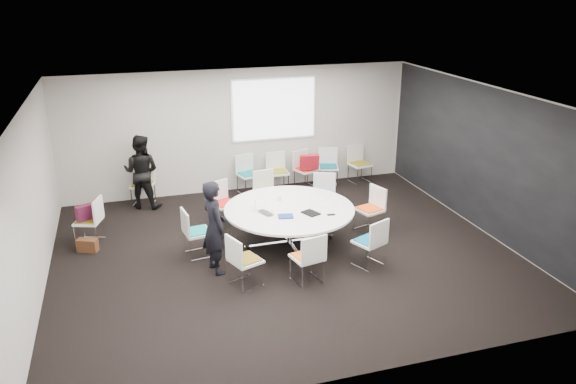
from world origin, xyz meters
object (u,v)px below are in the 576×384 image
object	(u,v)px
chair_ring_a	(369,218)
laptop	(268,212)
maroon_bag	(87,212)
conference_table	(289,217)
chair_ring_f	(245,270)
brown_bag	(88,245)
chair_back_d	(328,174)
chair_ring_d	(224,212)
chair_back_c	(306,176)
chair_ring_h	(369,251)
chair_ring_b	(324,203)
cup	(279,198)
chair_ring_c	(267,200)
chair_person_back	(143,192)
person_back	(141,172)
chair_ring_e	(197,241)
chair_back_a	(249,182)
chair_back_e	(359,171)
chair_ring_g	(307,267)
person_main	(214,227)
chair_back_b	(278,179)
chair_spare_left	(90,229)

from	to	relation	value
chair_ring_a	laptop	size ratio (longest dim) A/B	2.68
chair_ring_a	maroon_bag	distance (m)	5.31
conference_table	chair_ring_f	size ratio (longest dim) A/B	2.69
brown_bag	chair_back_d	bearing A→B (deg)	20.95
chair_ring_d	chair_back_d	size ratio (longest dim) A/B	1.00
chair_back_c	chair_ring_h	bearing A→B (deg)	66.14
chair_ring_b	cup	size ratio (longest dim) A/B	9.78
conference_table	chair_ring_a	size ratio (longest dim) A/B	2.69
laptop	brown_bag	xyz separation A→B (m)	(-3.14, 0.89, -0.62)
chair_ring_c	chair_person_back	bearing A→B (deg)	-32.12
chair_ring_a	chair_ring_c	bearing A→B (deg)	31.21
maroon_bag	person_back	bearing A→B (deg)	55.49
chair_ring_e	chair_back_a	distance (m)	3.23
chair_back_e	brown_bag	xyz separation A→B (m)	(-6.22, -2.06, -0.16)
chair_back_c	chair_ring_f	bearing A→B (deg)	38.69
cup	maroon_bag	xyz separation A→B (m)	(-3.46, 0.74, -0.16)
chair_ring_h	chair_ring_e	bearing A→B (deg)	132.00
chair_ring_c	chair_ring_g	size ratio (longest dim) A/B	1.00
chair_ring_f	chair_person_back	distance (m)	4.31
chair_person_back	person_main	distance (m)	3.65
chair_ring_d	chair_back_e	world-z (taller)	same
chair_back_a	chair_back_b	bearing A→B (deg)	162.17
chair_ring_a	chair_person_back	xyz separation A→B (m)	(-4.13, 2.73, 0.00)
chair_ring_e	chair_back_b	size ratio (longest dim) A/B	1.00
chair_ring_d	chair_ring_f	world-z (taller)	same
conference_table	chair_ring_f	xyz separation A→B (m)	(-1.12, -1.23, -0.28)
chair_ring_a	cup	xyz separation A→B (m)	(-1.74, 0.27, 0.50)
brown_bag	person_main	bearing A→B (deg)	-33.55
chair_spare_left	chair_person_back	world-z (taller)	same
chair_spare_left	chair_ring_b	bearing A→B (deg)	-71.54
chair_ring_h	chair_ring_f	bearing A→B (deg)	157.46
cup	chair_ring_g	bearing A→B (deg)	-91.82
conference_table	chair_ring_g	world-z (taller)	chair_ring_g
chair_ring_a	chair_ring_h	distance (m)	1.45
chair_ring_a	maroon_bag	xyz separation A→B (m)	(-5.20, 1.01, 0.34)
chair_ring_h	chair_spare_left	xyz separation A→B (m)	(-4.58, 2.33, 0.00)
chair_ring_b	chair_spare_left	distance (m)	4.60
chair_ring_h	chair_back_b	distance (m)	4.06
chair_ring_g	chair_back_e	world-z (taller)	same
chair_ring_a	chair_person_back	size ratio (longest dim) A/B	1.00
chair_back_b	chair_back_a	bearing A→B (deg)	-0.96
chair_ring_f	person_main	xyz separation A→B (m)	(-0.36, 0.62, 0.53)
person_main	chair_ring_d	bearing A→B (deg)	-28.90
chair_ring_h	chair_back_a	world-z (taller)	same
chair_ring_f	cup	world-z (taller)	chair_ring_f
chair_person_back	chair_ring_d	bearing A→B (deg)	151.91
maroon_bag	chair_back_e	bearing A→B (deg)	15.30
laptop	chair_ring_g	bearing A→B (deg)	169.67
conference_table	chair_back_b	bearing A→B (deg)	78.35
cup	brown_bag	distance (m)	3.58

